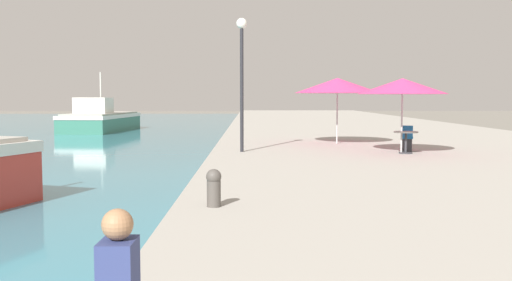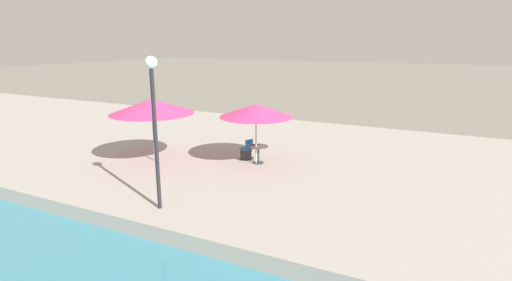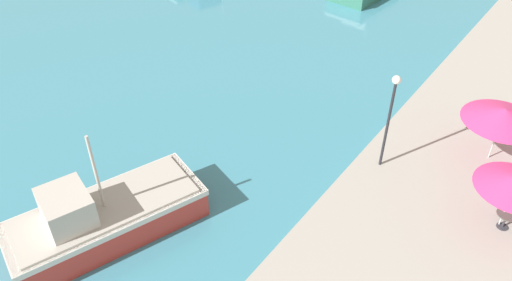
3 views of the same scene
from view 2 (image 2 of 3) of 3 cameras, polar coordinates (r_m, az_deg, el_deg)
name	(u,v)px [view 2 (image 2 of 3)]	position (r m, az deg, el deg)	size (l,w,h in m)	color
quay_promenade	(27,125)	(29.31, -29.93, 1.89)	(16.00, 90.00, 0.52)	#A39E93
cafe_umbrella_pink	(256,111)	(16.08, 0.00, 4.30)	(2.98, 2.98, 2.51)	#B7B7B7
cafe_umbrella_white	(152,106)	(17.00, -14.67, 4.73)	(3.46, 3.46, 2.65)	#B7B7B7
cafe_table	(258,151)	(16.55, 0.35, -1.48)	(0.80, 0.80, 0.74)	#333338
cafe_chair_left	(246,152)	(17.10, -1.39, -1.70)	(0.51, 0.53, 0.91)	#2D2D33
lamppost	(154,108)	(11.86, -14.40, 4.52)	(0.36, 0.36, 4.56)	#232328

